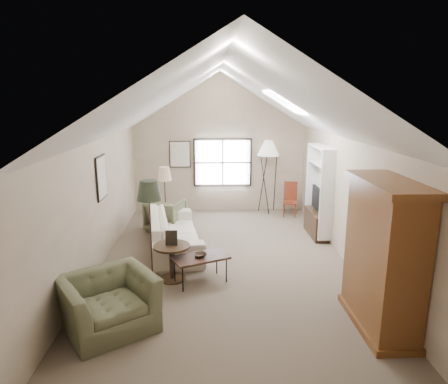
{
  "coord_description": "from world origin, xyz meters",
  "views": [
    {
      "loc": [
        -0.31,
        -7.65,
        3.31
      ],
      "look_at": [
        0.0,
        0.4,
        1.4
      ],
      "focal_mm": 32.0,
      "sensor_mm": 36.0,
      "label": 1
    }
  ],
  "objects_px": {
    "armchair_far": "(166,215)",
    "side_chair": "(290,199)",
    "coffee_table": "(201,269)",
    "armoire": "(384,256)",
    "sofa": "(174,231)",
    "armchair_near": "(109,303)",
    "side_table": "(172,262)"
  },
  "relations": [
    {
      "from": "armchair_far",
      "to": "side_chair",
      "type": "bearing_deg",
      "value": -142.75
    },
    {
      "from": "armchair_far",
      "to": "coffee_table",
      "type": "relative_size",
      "value": 0.89
    },
    {
      "from": "armoire",
      "to": "armchair_far",
      "type": "bearing_deg",
      "value": 128.19
    },
    {
      "from": "sofa",
      "to": "armchair_far",
      "type": "relative_size",
      "value": 3.07
    },
    {
      "from": "coffee_table",
      "to": "side_chair",
      "type": "xyz_separation_m",
      "value": [
        2.48,
        4.14,
        0.24
      ]
    },
    {
      "from": "armoire",
      "to": "armchair_near",
      "type": "distance_m",
      "value": 4.02
    },
    {
      "from": "armoire",
      "to": "armchair_far",
      "type": "xyz_separation_m",
      "value": [
        -3.6,
        4.58,
        -0.7
      ]
    },
    {
      "from": "armchair_far",
      "to": "side_table",
      "type": "height_order",
      "value": "armchair_far"
    },
    {
      "from": "armoire",
      "to": "side_chair",
      "type": "distance_m",
      "value": 5.7
    },
    {
      "from": "side_chair",
      "to": "coffee_table",
      "type": "bearing_deg",
      "value": -106.69
    },
    {
      "from": "armchair_far",
      "to": "side_chair",
      "type": "height_order",
      "value": "side_chair"
    },
    {
      "from": "sofa",
      "to": "coffee_table",
      "type": "height_order",
      "value": "sofa"
    },
    {
      "from": "sofa",
      "to": "coffee_table",
      "type": "bearing_deg",
      "value": -169.1
    },
    {
      "from": "armchair_near",
      "to": "coffee_table",
      "type": "distance_m",
      "value": 1.96
    },
    {
      "from": "armchair_near",
      "to": "coffee_table",
      "type": "bearing_deg",
      "value": 14.33
    },
    {
      "from": "armoire",
      "to": "coffee_table",
      "type": "bearing_deg",
      "value": 150.2
    },
    {
      "from": "sofa",
      "to": "armchair_near",
      "type": "xyz_separation_m",
      "value": [
        -0.68,
        -3.19,
        0.01
      ]
    },
    {
      "from": "side_table",
      "to": "side_chair",
      "type": "distance_m",
      "value": 5.01
    },
    {
      "from": "armoire",
      "to": "side_table",
      "type": "height_order",
      "value": "armoire"
    },
    {
      "from": "armchair_far",
      "to": "side_chair",
      "type": "distance_m",
      "value": 3.59
    },
    {
      "from": "armchair_near",
      "to": "side_table",
      "type": "relative_size",
      "value": 1.85
    },
    {
      "from": "armchair_far",
      "to": "coffee_table",
      "type": "bearing_deg",
      "value": 126.71
    },
    {
      "from": "sofa",
      "to": "side_table",
      "type": "distance_m",
      "value": 1.6
    },
    {
      "from": "armoire",
      "to": "armchair_far",
      "type": "relative_size",
      "value": 2.5
    },
    {
      "from": "sofa",
      "to": "coffee_table",
      "type": "xyz_separation_m",
      "value": [
        0.63,
        -1.74,
        -0.14
      ]
    },
    {
      "from": "coffee_table",
      "to": "side_table",
      "type": "xyz_separation_m",
      "value": [
        -0.53,
        0.14,
        0.09
      ]
    },
    {
      "from": "armoire",
      "to": "coffee_table",
      "type": "relative_size",
      "value": 2.22
    },
    {
      "from": "sofa",
      "to": "side_table",
      "type": "height_order",
      "value": "sofa"
    },
    {
      "from": "sofa",
      "to": "side_chair",
      "type": "bearing_deg",
      "value": -61.13
    },
    {
      "from": "armchair_near",
      "to": "armchair_far",
      "type": "height_order",
      "value": "armchair_near"
    },
    {
      "from": "armchair_near",
      "to": "armchair_far",
      "type": "relative_size",
      "value": 1.42
    },
    {
      "from": "side_chair",
      "to": "armchair_far",
      "type": "bearing_deg",
      "value": -148.13
    }
  ]
}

